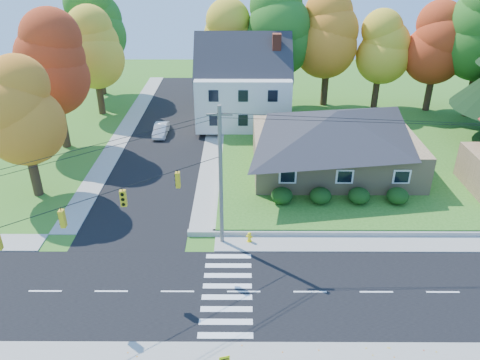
# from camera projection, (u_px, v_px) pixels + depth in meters

# --- Properties ---
(ground) EXTENTS (120.00, 120.00, 0.00)m
(ground) POSITION_uv_depth(u_px,v_px,m) (244.00, 292.00, 28.18)
(ground) COLOR #3D7923
(road_main) EXTENTS (90.00, 8.00, 0.02)m
(road_main) POSITION_uv_depth(u_px,v_px,m) (244.00, 292.00, 28.18)
(road_main) COLOR black
(road_main) RESTS_ON ground
(road_cross) EXTENTS (8.00, 44.00, 0.02)m
(road_cross) POSITION_uv_depth(u_px,v_px,m) (170.00, 132.00, 51.25)
(road_cross) COLOR black
(road_cross) RESTS_ON ground
(sidewalk_north) EXTENTS (90.00, 2.00, 0.08)m
(sidewalk_north) POSITION_uv_depth(u_px,v_px,m) (243.00, 243.00, 32.59)
(sidewalk_north) COLOR #9C9A90
(sidewalk_north) RESTS_ON ground
(sidewalk_south) EXTENTS (90.00, 2.00, 0.08)m
(sidewalk_south) POSITION_uv_depth(u_px,v_px,m) (244.00, 358.00, 23.73)
(sidewalk_south) COLOR #9C9A90
(sidewalk_south) RESTS_ON ground
(lawn) EXTENTS (30.00, 30.00, 0.50)m
(lawn) POSITION_uv_depth(u_px,v_px,m) (373.00, 148.00, 46.64)
(lawn) COLOR #3D7923
(lawn) RESTS_ON ground
(ranch_house) EXTENTS (14.60, 10.60, 5.40)m
(ranch_house) POSITION_uv_depth(u_px,v_px,m) (335.00, 140.00, 40.83)
(ranch_house) COLOR tan
(ranch_house) RESTS_ON lawn
(colonial_house) EXTENTS (10.40, 8.40, 9.60)m
(colonial_house) POSITION_uv_depth(u_px,v_px,m) (243.00, 86.00, 50.88)
(colonial_house) COLOR silver
(colonial_house) RESTS_ON lawn
(hedge_row) EXTENTS (10.70, 1.70, 1.27)m
(hedge_row) POSITION_uv_depth(u_px,v_px,m) (340.00, 196.00, 36.32)
(hedge_row) COLOR #163A10
(hedge_row) RESTS_ON lawn
(traffic_infrastructure) EXTENTS (38.10, 10.66, 10.00)m
(traffic_infrastructure) POSITION_uv_depth(u_px,v_px,m) (241.00, 207.00, 27.00)
(traffic_infrastructure) COLOR #666059
(traffic_infrastructure) RESTS_ON ground
(tree_lot_0) EXTENTS (6.72, 6.72, 12.51)m
(tree_lot_0) POSITION_uv_depth(u_px,v_px,m) (226.00, 40.00, 54.48)
(tree_lot_0) COLOR #3F2A19
(tree_lot_0) RESTS_ON lawn
(tree_lot_1) EXTENTS (7.84, 7.84, 14.60)m
(tree_lot_1) POSITION_uv_depth(u_px,v_px,m) (278.00, 30.00, 52.97)
(tree_lot_1) COLOR #3F2A19
(tree_lot_1) RESTS_ON lawn
(tree_lot_2) EXTENTS (7.28, 7.28, 13.56)m
(tree_lot_2) POSITION_uv_depth(u_px,v_px,m) (329.00, 34.00, 54.14)
(tree_lot_2) COLOR #3F2A19
(tree_lot_2) RESTS_ON lawn
(tree_lot_3) EXTENTS (6.16, 6.16, 11.47)m
(tree_lot_3) POSITION_uv_depth(u_px,v_px,m) (382.00, 48.00, 53.84)
(tree_lot_3) COLOR #3F2A19
(tree_lot_3) RESTS_ON lawn
(tree_lot_4) EXTENTS (6.72, 6.72, 12.51)m
(tree_lot_4) POSITION_uv_depth(u_px,v_px,m) (438.00, 44.00, 52.63)
(tree_lot_4) COLOR #3F2A19
(tree_lot_4) RESTS_ON lawn
(tree_west_0) EXTENTS (6.16, 6.16, 11.47)m
(tree_west_0) POSITION_uv_depth(u_px,v_px,m) (20.00, 112.00, 35.56)
(tree_west_0) COLOR #3F2A19
(tree_west_0) RESTS_ON ground
(tree_west_1) EXTENTS (7.28, 7.28, 13.56)m
(tree_west_1) POSITION_uv_depth(u_px,v_px,m) (52.00, 63.00, 43.83)
(tree_west_1) COLOR #3F2A19
(tree_west_1) RESTS_ON ground
(tree_west_2) EXTENTS (6.72, 6.72, 12.51)m
(tree_west_2) POSITION_uv_depth(u_px,v_px,m) (93.00, 48.00, 52.99)
(tree_west_2) COLOR #3F2A19
(tree_west_2) RESTS_ON ground
(tree_west_3) EXTENTS (7.84, 7.84, 14.60)m
(tree_west_3) POSITION_uv_depth(u_px,v_px,m) (94.00, 24.00, 59.48)
(tree_west_3) COLOR #3F2A19
(tree_west_3) RESTS_ON ground
(white_car) EXTENTS (1.37, 3.81, 1.25)m
(white_car) POSITION_uv_depth(u_px,v_px,m) (161.00, 130.00, 50.04)
(white_car) COLOR silver
(white_car) RESTS_ON road_cross
(fire_hydrant) EXTENTS (0.47, 0.36, 0.82)m
(fire_hydrant) POSITION_uv_depth(u_px,v_px,m) (249.00, 237.00, 32.59)
(fire_hydrant) COLOR yellow
(fire_hydrant) RESTS_ON ground
(yard_sign) EXTENTS (0.53, 0.17, 0.68)m
(yard_sign) POSITION_uv_depth(u_px,v_px,m) (224.00, 359.00, 23.08)
(yard_sign) COLOR black
(yard_sign) RESTS_ON ground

